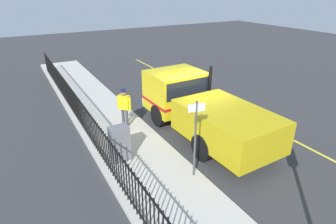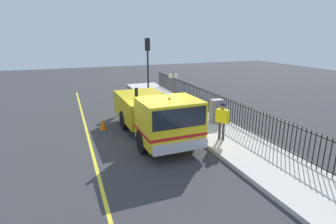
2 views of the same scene
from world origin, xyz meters
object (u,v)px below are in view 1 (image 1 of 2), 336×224
worker_standing (124,104)px  traffic_cone (272,134)px  work_truck (196,104)px  utility_cabinet (120,143)px  street_sign (195,131)px

worker_standing → traffic_cone: 5.99m
work_truck → utility_cabinet: 3.64m
utility_cabinet → street_sign: street_sign is taller
work_truck → utility_cabinet: (3.55, 0.67, -0.44)m
worker_standing → utility_cabinet: (1.06, 2.22, -0.41)m
worker_standing → work_truck: bearing=19.1°
worker_standing → street_sign: size_ratio=0.67×
traffic_cone → street_sign: 4.29m
worker_standing → traffic_cone: bearing=12.5°
work_truck → traffic_cone: bearing=-46.7°
utility_cabinet → street_sign: (-1.66, 1.95, 0.93)m
utility_cabinet → traffic_cone: (-5.68, 1.47, -0.50)m
utility_cabinet → worker_standing: bearing=-115.4°
worker_standing → utility_cabinet: size_ratio=1.37×
street_sign → utility_cabinet: bearing=-49.6°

